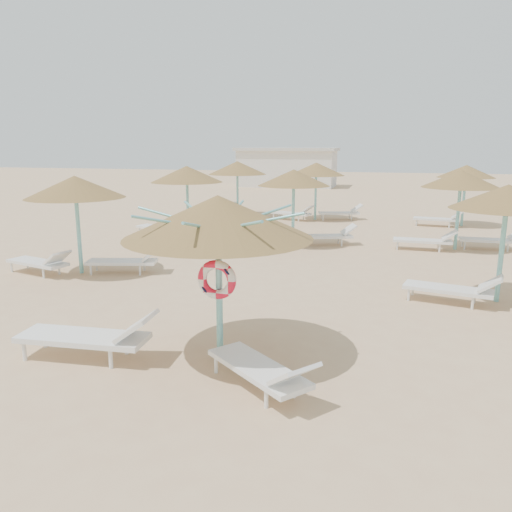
# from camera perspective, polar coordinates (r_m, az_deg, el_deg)

# --- Properties ---
(ground) EXTENTS (120.00, 120.00, 0.00)m
(ground) POSITION_cam_1_polar(r_m,az_deg,el_deg) (8.64, -4.87, -11.29)
(ground) COLOR tan
(ground) RESTS_ON ground
(main_palapa) EXTENTS (3.04, 3.04, 2.72)m
(main_palapa) POSITION_cam_1_polar(r_m,az_deg,el_deg) (7.92, -4.37, 4.38)
(main_palapa) COLOR #71C3C4
(main_palapa) RESTS_ON ground
(lounger_main_a) EXTENTS (2.37, 0.87, 0.84)m
(lounger_main_a) POSITION_cam_1_polar(r_m,az_deg,el_deg) (8.78, -18.28, -8.66)
(lounger_main_a) COLOR white
(lounger_main_a) RESTS_ON ground
(lounger_main_b) EXTENTS (1.91, 1.71, 0.72)m
(lounger_main_b) POSITION_cam_1_polar(r_m,az_deg,el_deg) (7.33, 0.82, -12.82)
(lounger_main_b) COLOR white
(lounger_main_b) RESTS_ON ground
(palapa_field) EXTENTS (19.67, 14.68, 2.72)m
(palapa_field) POSITION_cam_1_polar(r_m,az_deg,el_deg) (18.27, 7.70, 8.70)
(palapa_field) COLOR #71C3C4
(palapa_field) RESTS_ON ground
(service_hut) EXTENTS (8.40, 4.40, 3.25)m
(service_hut) POSITION_cam_1_polar(r_m,az_deg,el_deg) (43.34, 3.60, 10.11)
(service_hut) COLOR silver
(service_hut) RESTS_ON ground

